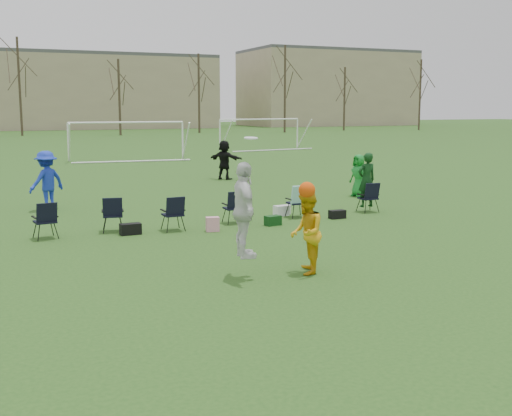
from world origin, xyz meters
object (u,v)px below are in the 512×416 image
fielder_blue (47,181)px  fielder_black (224,160)px  goal_right (260,125)px  center_contest (275,221)px  fielder_green_far (358,175)px  goal_mid (127,130)px

fielder_blue → fielder_black: 10.64m
goal_right → center_contest: bearing=-121.3°
center_contest → goal_right: size_ratio=0.38×
fielder_blue → goal_right: size_ratio=0.27×
fielder_green_far → center_contest: size_ratio=0.57×
fielder_black → goal_mid: bearing=-29.9°
fielder_green_far → goal_mid: size_ratio=0.22×
fielder_blue → center_contest: bearing=76.5°
fielder_blue → fielder_black: bearing=-175.1°
goal_mid → center_contest: bearing=-92.6°
goal_mid → fielder_green_far: bearing=-73.9°
fielder_blue → center_contest: center_contest is taller
goal_right → fielder_black: bearing=-126.2°
fielder_black → goal_right: size_ratio=0.25×
fielder_blue → goal_right: 31.62m
fielder_green_far → goal_mid: bearing=-174.8°
fielder_blue → fielder_black: size_ratio=1.07×
fielder_green_far → goal_mid: 21.08m
fielder_blue → fielder_green_far: fielder_blue is taller
goal_mid → fielder_black: bearing=-78.3°
fielder_blue → goal_mid: goal_mid is taller
fielder_blue → fielder_black: fielder_blue is taller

